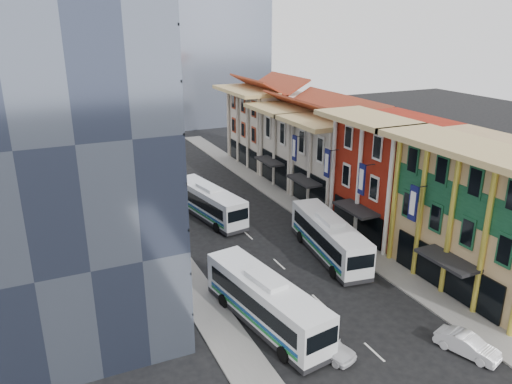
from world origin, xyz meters
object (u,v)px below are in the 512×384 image
bus_left_near (266,301)px  bus_right (329,237)px  shophouse_tan (489,217)px  office_tower (56,107)px  bus_left_far (209,202)px  sedan_right (467,345)px  sedan_left (326,344)px

bus_left_near → bus_right: bus_left_near is taller
bus_right → shophouse_tan: bearing=-38.9°
office_tower → bus_right: 25.96m
office_tower → bus_left_far: bearing=31.5°
bus_right → bus_left_far: bearing=125.1°
bus_left_far → sedan_right: size_ratio=2.86×
bus_right → sedan_left: 14.74m
shophouse_tan → sedan_right: shophouse_tan is taller
bus_left_near → sedan_right: bearing=-47.7°
office_tower → sedan_left: office_tower is taller
bus_left_far → bus_right: (7.01, -13.62, 0.04)m
office_tower → sedan_left: size_ratio=7.07×
shophouse_tan → sedan_right: (-8.50, -6.71, -5.31)m
bus_left_far → sedan_right: bearing=-85.8°
shophouse_tan → bus_left_near: bearing=174.2°
office_tower → shophouse_tan: bearing=-24.3°
office_tower → sedan_left: (13.96, -16.72, -14.28)m
bus_left_near → bus_left_far: size_ratio=1.04×
bus_left_far → shophouse_tan: bearing=-65.3°
bus_left_near → sedan_left: 5.35m
bus_left_near → sedan_right: size_ratio=2.96×
bus_left_far → bus_left_near: bearing=-108.6°
office_tower → sedan_right: (22.50, -20.71, -14.31)m
shophouse_tan → bus_right: (-8.99, 9.56, -4.03)m
bus_left_far → sedan_right: (7.50, -29.89, -1.23)m
shophouse_tan → office_tower: office_tower is taller
bus_left_near → sedan_right: (10.77, -8.67, -1.30)m
bus_right → sedan_right: bus_right is taller
sedan_left → sedan_right: sedan_left is taller
bus_left_near → bus_left_far: bus_left_near is taller
bus_left_near → office_tower: bearing=125.4°
bus_left_far → bus_right: 15.31m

